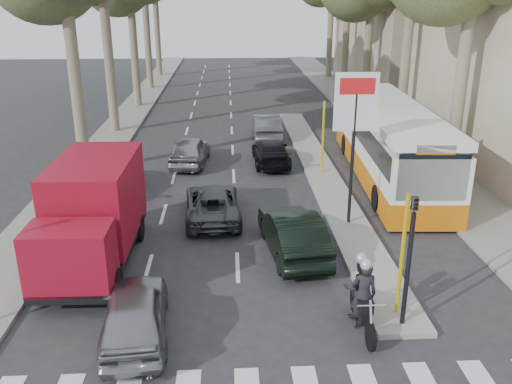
# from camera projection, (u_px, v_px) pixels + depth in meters

# --- Properties ---
(ground) EXTENTS (120.00, 120.00, 0.00)m
(ground) POSITION_uv_depth(u_px,v_px,m) (271.00, 300.00, 15.17)
(ground) COLOR #28282B
(ground) RESTS_ON ground
(sidewalk_right) EXTENTS (3.20, 70.00, 0.12)m
(sidewalk_right) POSITION_uv_depth(u_px,v_px,m) (363.00, 111.00, 38.99)
(sidewalk_right) COLOR gray
(sidewalk_right) RESTS_ON ground
(median_left) EXTENTS (2.40, 64.00, 0.12)m
(median_left) POSITION_uv_depth(u_px,v_px,m) (137.00, 106.00, 40.99)
(median_left) COLOR gray
(median_left) RESTS_ON ground
(traffic_island) EXTENTS (1.50, 26.00, 0.16)m
(traffic_island) POSITION_uv_depth(u_px,v_px,m) (321.00, 173.00, 25.61)
(traffic_island) COLOR gray
(traffic_island) RESTS_ON ground
(billboard) EXTENTS (1.50, 12.10, 5.60)m
(billboard) POSITION_uv_depth(u_px,v_px,m) (354.00, 128.00, 18.73)
(billboard) COLOR yellow
(billboard) RESTS_ON ground
(traffic_light_island) EXTENTS (0.16, 0.41, 3.60)m
(traffic_light_island) POSITION_uv_depth(u_px,v_px,m) (411.00, 240.00, 13.06)
(traffic_light_island) COLOR black
(traffic_light_island) RESTS_ON ground
(silver_hatchback) EXTENTS (1.96, 4.09, 1.35)m
(silver_hatchback) POSITION_uv_depth(u_px,v_px,m) (135.00, 313.00, 13.35)
(silver_hatchback) COLOR gray
(silver_hatchback) RESTS_ON ground
(dark_hatchback) EXTENTS (2.09, 4.63, 1.47)m
(dark_hatchback) POSITION_uv_depth(u_px,v_px,m) (293.00, 233.00, 17.65)
(dark_hatchback) COLOR black
(dark_hatchback) RESTS_ON ground
(queue_car_a) EXTENTS (2.21, 4.41, 1.20)m
(queue_car_a) POSITION_uv_depth(u_px,v_px,m) (213.00, 203.00, 20.50)
(queue_car_a) COLOR #45484B
(queue_car_a) RESTS_ON ground
(queue_car_b) EXTENTS (1.80, 4.27, 1.23)m
(queue_car_b) POSITION_uv_depth(u_px,v_px,m) (271.00, 152.00, 27.00)
(queue_car_b) COLOR black
(queue_car_b) RESTS_ON ground
(queue_car_c) EXTENTS (2.06, 4.30, 1.42)m
(queue_car_c) POSITION_uv_depth(u_px,v_px,m) (190.00, 151.00, 26.96)
(queue_car_c) COLOR #9A9CA2
(queue_car_c) RESTS_ON ground
(queue_car_d) EXTENTS (1.59, 4.39, 1.44)m
(queue_car_d) POSITION_uv_depth(u_px,v_px,m) (266.00, 126.00, 31.79)
(queue_car_d) COLOR #54575C
(queue_car_d) RESTS_ON ground
(queue_car_e) EXTENTS (2.27, 4.78, 1.35)m
(queue_car_e) POSITION_uv_depth(u_px,v_px,m) (108.00, 177.00, 23.20)
(queue_car_e) COLOR black
(queue_car_e) RESTS_ON ground
(red_truck) EXTENTS (2.42, 6.12, 3.24)m
(red_truck) POSITION_uv_depth(u_px,v_px,m) (93.00, 212.00, 16.73)
(red_truck) COLOR black
(red_truck) RESTS_ON ground
(city_bus) EXTENTS (3.43, 12.98, 3.39)m
(city_bus) POSITION_uv_depth(u_px,v_px,m) (389.00, 140.00, 24.68)
(city_bus) COLOR #D3680B
(city_bus) RESTS_ON ground
(motorcycle) EXTENTS (0.84, 2.36, 2.00)m
(motorcycle) POSITION_uv_depth(u_px,v_px,m) (361.00, 293.00, 13.79)
(motorcycle) COLOR black
(motorcycle) RESTS_ON ground
(pedestrian_near) EXTENTS (1.04, 1.15, 1.80)m
(pedestrian_near) POSITION_uv_depth(u_px,v_px,m) (406.00, 154.00, 25.33)
(pedestrian_near) COLOR #3F324C
(pedestrian_near) RESTS_ON sidewalk_right
(pedestrian_far) EXTENTS (1.27, 1.08, 1.82)m
(pedestrian_far) POSITION_uv_depth(u_px,v_px,m) (436.00, 161.00, 24.24)
(pedestrian_far) COLOR #67584D
(pedestrian_far) RESTS_ON sidewalk_right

